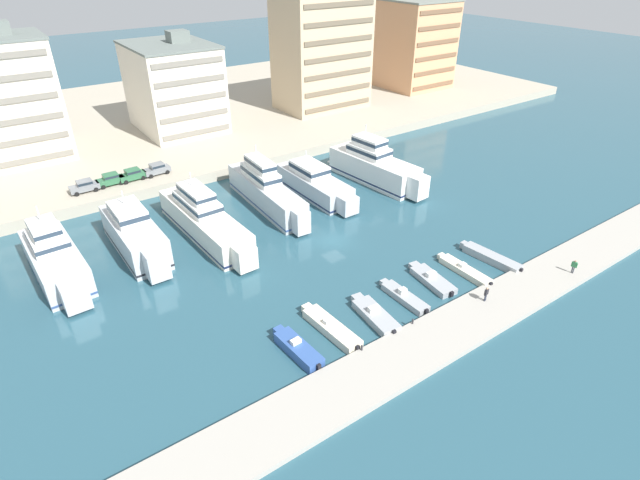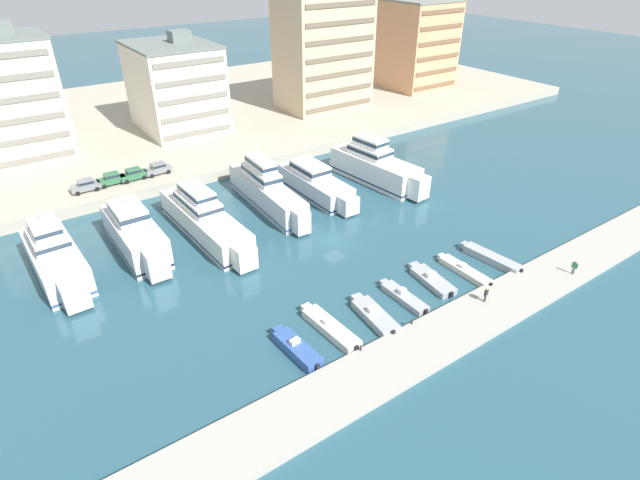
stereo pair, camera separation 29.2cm
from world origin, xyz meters
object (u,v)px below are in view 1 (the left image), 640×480
at_px(yacht_silver_left, 135,235).
at_px(motorboat_cream_left, 331,327).
at_px(yacht_silver_center, 315,183).
at_px(motorboat_grey_mid_left, 374,315).
at_px(car_grey_center_left, 157,169).
at_px(yacht_silver_far_left, 55,259).
at_px(pedestrian_mid_deck, 486,293).
at_px(yacht_ivory_mid_left, 204,220).
at_px(motorboat_blue_far_left, 298,349).
at_px(car_green_mid_left, 132,174).
at_px(motorboat_cream_center_right, 464,270).
at_px(motorboat_grey_mid_right, 491,258).
at_px(car_grey_far_left, 84,186).
at_px(pedestrian_near_edge, 574,265).
at_px(car_green_left, 110,179).
at_px(motorboat_grey_center_left, 404,297).
at_px(yacht_silver_center_left, 266,190).
at_px(motorboat_grey_center, 432,279).
at_px(yacht_white_center_right, 375,166).

xyz_separation_m(yacht_silver_left, motorboat_cream_left, (10.97, -26.02, -1.93)).
distance_m(yacht_silver_center, motorboat_cream_left, 31.66).
xyz_separation_m(motorboat_grey_mid_left, car_grey_center_left, (-6.66, 45.31, 2.25)).
distance_m(yacht_silver_far_left, pedestrian_mid_deck, 48.25).
distance_m(yacht_ivory_mid_left, motorboat_blue_far_left, 25.86).
bearing_deg(car_green_mid_left, motorboat_cream_center_right, -61.41).
bearing_deg(motorboat_grey_mid_right, car_grey_far_left, 128.84).
xyz_separation_m(motorboat_grey_mid_right, car_grey_center_left, (-25.30, 45.19, 2.22)).
height_order(yacht_silver_far_left, motorboat_cream_left, yacht_silver_far_left).
bearing_deg(car_grey_center_left, pedestrian_mid_deck, -70.63).
height_order(yacht_silver_left, pedestrian_near_edge, yacht_silver_left).
bearing_deg(yacht_silver_far_left, motorboat_grey_mid_right, -31.47).
xyz_separation_m(motorboat_cream_center_right, car_green_left, (-27.82, 45.16, 2.31)).
relative_size(motorboat_cream_left, motorboat_grey_mid_left, 1.18).
bearing_deg(motorboat_cream_center_right, motorboat_blue_far_left, 179.84).
bearing_deg(motorboat_cream_center_right, car_green_mid_left, 118.59).
bearing_deg(yacht_silver_center, motorboat_grey_center_left, -104.41).
distance_m(yacht_ivory_mid_left, motorboat_cream_left, 25.17).
distance_m(yacht_silver_center_left, car_grey_center_left, 19.57).
xyz_separation_m(motorboat_grey_center, car_green_left, (-23.32, 44.27, 2.31)).
height_order(yacht_silver_center_left, motorboat_grey_mid_left, yacht_silver_center_left).
bearing_deg(motorboat_cream_center_right, pedestrian_near_edge, -38.99).
bearing_deg(motorboat_grey_mid_left, pedestrian_near_edge, -17.64).
bearing_deg(car_grey_center_left, yacht_silver_far_left, -134.95).
bearing_deg(motorboat_grey_mid_left, yacht_ivory_mid_left, 105.36).
bearing_deg(motorboat_grey_center, car_green_left, 117.78).
bearing_deg(pedestrian_near_edge, car_green_left, 125.23).
xyz_separation_m(motorboat_grey_mid_right, car_green_left, (-32.44, 45.27, 2.22)).
xyz_separation_m(yacht_white_center_right, motorboat_grey_center, (-12.87, -25.28, -2.23)).
bearing_deg(motorboat_grey_center, motorboat_grey_mid_left, -173.32).
height_order(motorboat_grey_center_left, car_green_mid_left, car_green_mid_left).
bearing_deg(motorboat_grey_center, motorboat_grey_mid_right, -6.25).
bearing_deg(car_grey_far_left, yacht_silver_far_left, -112.23).
relative_size(car_grey_far_left, pedestrian_near_edge, 2.37).
xyz_separation_m(motorboat_grey_mid_left, motorboat_grey_mid_right, (18.64, 0.12, 0.03)).
relative_size(yacht_silver_center_left, motorboat_blue_far_left, 3.06).
bearing_deg(pedestrian_near_edge, yacht_ivory_mid_left, 132.51).
bearing_deg(motorboat_grey_center, motorboat_grey_center_left, -173.45).
xyz_separation_m(motorboat_grey_center_left, car_grey_center_left, (-11.33, 44.75, 2.31)).
distance_m(yacht_white_center_right, car_grey_far_left, 44.16).
bearing_deg(motorboat_grey_center, yacht_silver_left, 134.43).
distance_m(car_grey_far_left, car_green_mid_left, 7.08).
xyz_separation_m(car_green_left, car_green_mid_left, (3.27, -0.13, 0.00)).
bearing_deg(yacht_white_center_right, motorboat_cream_left, -137.05).
height_order(motorboat_grey_center_left, pedestrian_near_edge, pedestrian_near_edge).
bearing_deg(car_green_left, motorboat_cream_left, -78.66).
height_order(motorboat_cream_left, motorboat_grey_center, motorboat_cream_left).
xyz_separation_m(yacht_ivory_mid_left, motorboat_cream_left, (2.25, -25.01, -1.82)).
height_order(yacht_silver_center, motorboat_cream_center_right, yacht_silver_center).
bearing_deg(yacht_ivory_mid_left, yacht_white_center_right, 0.77).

